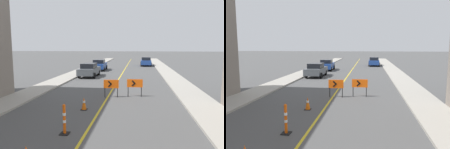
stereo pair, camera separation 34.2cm
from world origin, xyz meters
TOP-DOWN VIEW (x-y plane):
  - lane_stripe at (0.00, 33.45)m, footprint 0.12×66.91m
  - sidewalk_left at (-5.96, 33.45)m, footprint 2.21×66.91m
  - sidewalk_right at (5.96, 33.45)m, footprint 2.21×66.91m
  - traffic_cone_third at (-0.90, 17.27)m, footprint 0.35×0.35m
  - delineator_post_rear at (-0.84, 13.82)m, footprint 0.38×0.38m
  - arrow_barricade_primary at (0.24, 20.47)m, footprint 1.05×0.14m
  - arrow_barricade_secondary at (1.88, 20.86)m, footprint 1.10×0.09m
  - parked_car_curb_near at (-3.61, 30.41)m, footprint 1.95×4.36m
  - parked_car_curb_mid at (-3.66, 37.24)m, footprint 1.94×4.34m
  - parked_car_curb_far at (3.42, 45.26)m, footprint 1.94×4.34m

SIDE VIEW (x-z plane):
  - lane_stripe at x=0.00m, z-range 0.00..0.01m
  - sidewalk_left at x=-5.96m, z-range 0.00..0.13m
  - sidewalk_right at x=5.96m, z-range 0.00..0.13m
  - traffic_cone_third at x=-0.90m, z-range 0.00..0.72m
  - delineator_post_rear at x=-0.84m, z-range -0.08..1.17m
  - parked_car_curb_near at x=-3.61m, z-range 0.00..1.59m
  - parked_car_curb_mid at x=-3.66m, z-range 0.00..1.59m
  - parked_car_curb_far at x=3.42m, z-range 0.00..1.59m
  - arrow_barricade_primary at x=0.24m, z-range 0.27..1.50m
  - arrow_barricade_secondary at x=1.88m, z-range 0.28..1.53m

